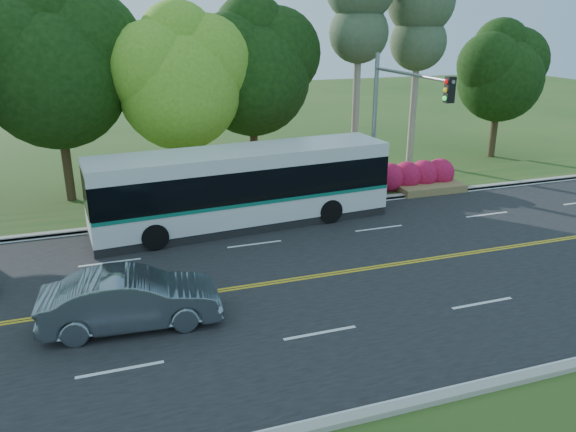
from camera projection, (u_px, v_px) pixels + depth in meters
name	position (u px, v px, depth m)	size (l,w,h in m)	color
ground	(296.00, 280.00, 19.28)	(120.00, 120.00, 0.00)	#274C19
road	(296.00, 279.00, 19.28)	(60.00, 14.00, 0.02)	black
curb_north	(244.00, 213.00, 25.63)	(60.00, 0.30, 0.15)	#A9A398
curb_south	(399.00, 407.00, 12.87)	(60.00, 0.30, 0.15)	#A9A398
grass_verge	(234.00, 201.00, 27.29)	(60.00, 4.00, 0.10)	#274C19
lane_markings	(293.00, 280.00, 19.24)	(57.60, 13.82, 0.00)	gold
tree_row	(107.00, 57.00, 26.28)	(44.70, 9.10, 13.84)	#2F2215
bougainvillea_hedge	(375.00, 180.00, 28.48)	(9.50, 2.25, 1.50)	maroon
traffic_signal	(395.00, 110.00, 24.50)	(0.42, 6.10, 7.00)	gray
transit_bus	(243.00, 188.00, 23.79)	(12.85, 3.78, 3.32)	silver
sedan	(131.00, 299.00, 16.14)	(1.77, 5.06, 1.67)	slate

